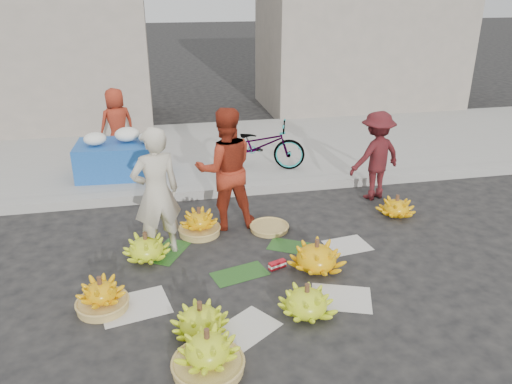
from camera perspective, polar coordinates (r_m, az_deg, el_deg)
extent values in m
plane|color=black|center=(6.15, -1.26, -8.29)|extent=(80.00, 80.00, 0.00)
cube|color=gray|center=(8.06, -4.09, 0.15)|extent=(40.00, 0.25, 0.15)
cube|color=gray|center=(10.03, -5.72, 4.62)|extent=(40.00, 4.00, 0.12)
cube|color=gray|center=(12.81, -26.41, 15.33)|extent=(6.00, 3.00, 4.00)
cube|color=gray|center=(13.99, 11.96, 19.63)|extent=(5.00, 3.00, 5.00)
cylinder|color=#AA8947|center=(5.62, -17.10, -12.21)|extent=(0.53, 0.53, 0.09)
cylinder|color=#4B2E1E|center=(5.47, -17.45, -9.78)|extent=(0.05, 0.05, 0.12)
cylinder|color=#4B2E1E|center=(4.94, -6.47, -12.96)|extent=(0.05, 0.05, 0.12)
cylinder|color=#AA8947|center=(4.70, -5.49, -19.15)|extent=(0.63, 0.63, 0.09)
cylinder|color=#4B2E1E|center=(4.48, -5.65, -15.97)|extent=(0.05, 0.05, 0.12)
cylinder|color=#4B2E1E|center=(5.17, 5.87, -10.98)|extent=(0.05, 0.05, 0.12)
cylinder|color=#4B2E1E|center=(5.92, 6.98, -5.93)|extent=(0.05, 0.05, 0.12)
cylinder|color=#4B2E1E|center=(7.54, 15.85, -0.75)|extent=(0.05, 0.05, 0.12)
cylinder|color=#4B2E1E|center=(6.27, -12.57, -5.03)|extent=(0.05, 0.05, 0.12)
cylinder|color=#AA8947|center=(6.88, -6.46, -4.43)|extent=(0.55, 0.55, 0.09)
cylinder|color=#4B2E1E|center=(6.75, -6.57, -2.23)|extent=(0.05, 0.05, 0.12)
cylinder|color=#AA8947|center=(6.95, 1.53, -4.11)|extent=(0.67, 0.67, 0.06)
cube|color=#B4131F|center=(6.05, 2.45, -8.30)|extent=(0.23, 0.14, 0.09)
imported|color=beige|center=(6.16, -11.32, -0.09)|extent=(0.69, 0.56, 1.65)
imported|color=#A03018|center=(6.77, -3.53, 2.65)|extent=(0.85, 0.67, 1.69)
imported|color=maroon|center=(7.96, 13.56, 4.04)|extent=(1.02, 0.76, 1.40)
cube|color=#184A9D|center=(8.80, -15.37, 3.66)|extent=(1.42, 0.94, 0.57)
ellipsoid|color=white|center=(8.67, -17.93, 5.76)|extent=(0.37, 0.37, 0.20)
ellipsoid|color=white|center=(8.73, -14.50, 6.35)|extent=(0.41, 0.41, 0.23)
ellipsoid|color=white|center=(8.56, -12.22, 6.06)|extent=(0.32, 0.32, 0.18)
cylinder|color=slate|center=(8.72, -18.06, 2.35)|extent=(0.30, 0.30, 0.34)
imported|color=#A03018|center=(9.55, -15.60, 7.48)|extent=(0.76, 0.65, 1.32)
imported|color=gray|center=(8.78, 0.36, 5.39)|extent=(1.02, 1.70, 0.84)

